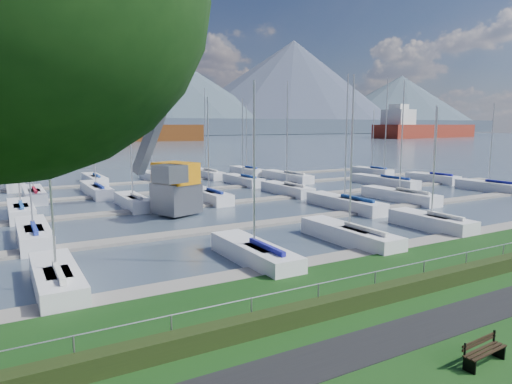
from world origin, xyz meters
TOP-DOWN VIEW (x-y plane):
  - path at (0.00, -3.00)m, footprint 160.00×2.00m
  - water at (0.00, 260.00)m, footprint 800.00×540.00m
  - hedge at (0.00, -0.40)m, footprint 80.00×0.70m
  - fence at (0.00, 0.00)m, footprint 80.00×0.04m
  - foothill at (0.00, 330.00)m, footprint 900.00×80.00m
  - mountains at (7.35, 404.62)m, footprint 1190.00×360.00m
  - docks at (0.00, 26.00)m, footprint 90.00×41.60m
  - bench_left at (-1.90, -5.63)m, footprint 1.82×0.54m
  - crane at (-1.06, 24.36)m, footprint 7.61×12.96m
  - cargo_ship_mid at (21.37, 211.34)m, footprint 101.43×41.36m
  - cargo_ship_east at (209.65, 178.21)m, footprint 81.79×27.73m
  - sailboat_fleet at (-3.98, 30.28)m, footprint 74.87×49.14m

SIDE VIEW (x-z plane):
  - water at x=0.00m, z-range -0.50..-0.30m
  - docks at x=0.00m, z-range -0.34..-0.09m
  - path at x=0.00m, z-range -0.01..0.03m
  - hedge at x=0.00m, z-range 0.00..0.70m
  - bench_left at x=-1.90m, z-range -0.01..0.84m
  - fence at x=0.00m, z-range 1.18..1.22m
  - cargo_ship_mid at x=21.37m, z-range -7.21..14.29m
  - cargo_ship_east at x=209.65m, z-range -7.00..14.50m
  - crane at x=-1.06m, z-range -5.85..16.50m
  - sailboat_fleet at x=-3.98m, z-range -1.46..12.31m
  - foothill at x=0.00m, z-range 0.00..12.00m
  - mountains at x=7.35m, z-range -10.82..104.18m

